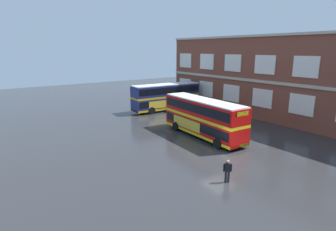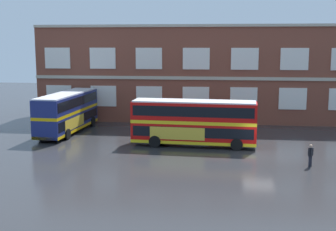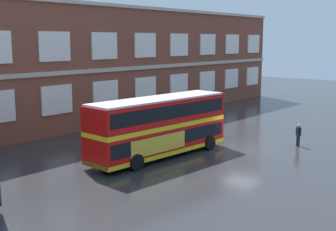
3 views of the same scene
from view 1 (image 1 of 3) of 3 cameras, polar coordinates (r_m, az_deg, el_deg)
ground_plane at (r=26.23m, az=13.63°, el=-7.60°), size 120.00×120.00×0.00m
double_decker_near at (r=42.83m, az=-0.37°, el=3.97°), size 3.35×11.13×4.07m
double_decker_middle at (r=30.01m, az=7.25°, el=-0.32°), size 11.13×3.35×4.07m
second_passenger at (r=20.40m, az=12.21°, el=-10.99°), size 0.46×0.57×1.70m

